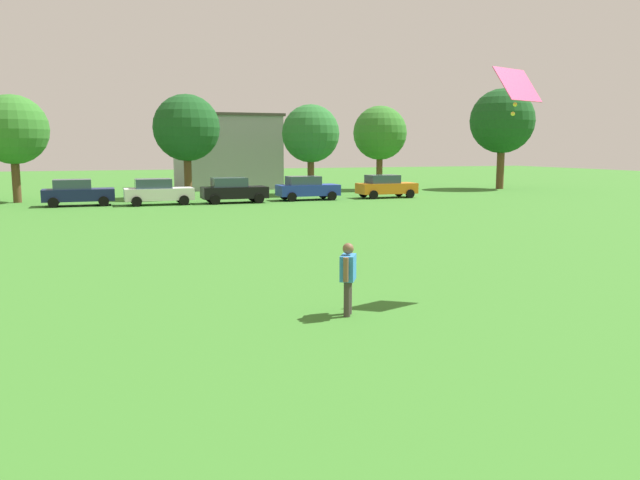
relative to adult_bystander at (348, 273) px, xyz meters
name	(u,v)px	position (x,y,z in m)	size (l,w,h in m)	color
ground_plane	(138,232)	(-3.42, 15.82, -0.96)	(160.00, 160.00, 0.00)	#387528
adult_bystander	(348,273)	(0.00, 0.00, 0.00)	(0.52, 0.68, 1.61)	#3F3833
kite	(517,87)	(4.56, 0.48, 4.15)	(1.42, 0.99, 1.15)	#F24C8C
parked_car_navy_0	(77,192)	(-6.16, 30.08, -0.10)	(4.30, 2.02, 1.68)	#141E4C
parked_car_white_1	(158,192)	(-1.31, 29.12, -0.10)	(4.30, 2.02, 1.68)	white
parked_car_black_2	(233,190)	(3.56, 28.88, -0.10)	(4.30, 2.02, 1.68)	black
parked_car_blue_3	(307,188)	(8.92, 29.43, -0.10)	(4.30, 2.02, 1.68)	#1E38AD
parked_car_orange_4	(386,186)	(15.01, 29.38, -0.10)	(4.30, 2.02, 1.68)	orange
tree_left	(13,130)	(-10.02, 34.03, 3.86)	(4.58, 4.58, 7.13)	brown
tree_center_left	(187,128)	(1.35, 34.09, 4.09)	(4.80, 4.80, 7.47)	brown
tree_center_right	(311,134)	(10.91, 34.35, 3.76)	(4.48, 4.48, 6.98)	brown
tree_right	(380,133)	(18.41, 37.75, 3.94)	(4.65, 4.65, 7.24)	brown
tree_far_right	(502,121)	(29.10, 35.20, 5.00)	(5.66, 5.66, 8.82)	brown
house_left	(226,151)	(6.33, 44.62, 2.36)	(9.00, 7.67, 6.60)	#9999A3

